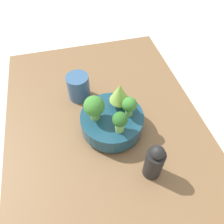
# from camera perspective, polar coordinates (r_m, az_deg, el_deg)

# --- Properties ---
(ground_plane) EXTENTS (6.00, 6.00, 0.00)m
(ground_plane) POSITION_cam_1_polar(r_m,az_deg,el_deg) (0.82, -1.74, -4.70)
(ground_plane) COLOR silver
(table) EXTENTS (0.97, 0.69, 0.04)m
(table) POSITION_cam_1_polar(r_m,az_deg,el_deg) (0.80, -1.78, -3.84)
(table) COLOR brown
(table) RESTS_ON ground_plane
(bowl) EXTENTS (0.21, 0.21, 0.07)m
(bowl) POSITION_cam_1_polar(r_m,az_deg,el_deg) (0.73, 0.00, -2.50)
(bowl) COLOR navy
(bowl) RESTS_ON table
(broccoli_floret_left) EXTENTS (0.05, 0.05, 0.08)m
(broccoli_floret_left) POSITION_cam_1_polar(r_m,az_deg,el_deg) (0.64, 2.09, -2.39)
(broccoli_floret_left) COLOR #7AB256
(broccoli_floret_left) RESTS_ON bowl
(romanesco_piece_near) EXTENTS (0.07, 0.07, 0.09)m
(romanesco_piece_near) POSITION_cam_1_polar(r_m,az_deg,el_deg) (0.70, 2.00, 4.83)
(romanesco_piece_near) COLOR #7AB256
(romanesco_piece_near) RESTS_ON bowl
(broccoli_floret_back) EXTENTS (0.06, 0.06, 0.09)m
(broccoli_floret_back) POSITION_cam_1_polar(r_m,az_deg,el_deg) (0.66, -4.68, 1.34)
(broccoli_floret_back) COLOR #6BA34C
(broccoli_floret_back) RESTS_ON bowl
(broccoli_floret_front) EXTENTS (0.05, 0.05, 0.07)m
(broccoli_floret_front) POSITION_cam_1_polar(r_m,az_deg,el_deg) (0.68, 4.56, 1.69)
(broccoli_floret_front) COLOR #6BA34C
(broccoli_floret_front) RESTS_ON bowl
(cup) EXTENTS (0.08, 0.08, 0.10)m
(cup) POSITION_cam_1_polar(r_m,az_deg,el_deg) (0.84, -8.73, 6.46)
(cup) COLOR #33567F
(cup) RESTS_ON table
(pepper_mill) EXTENTS (0.05, 0.05, 0.14)m
(pepper_mill) POSITION_cam_1_polar(r_m,az_deg,el_deg) (0.64, 10.97, -12.74)
(pepper_mill) COLOR black
(pepper_mill) RESTS_ON table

